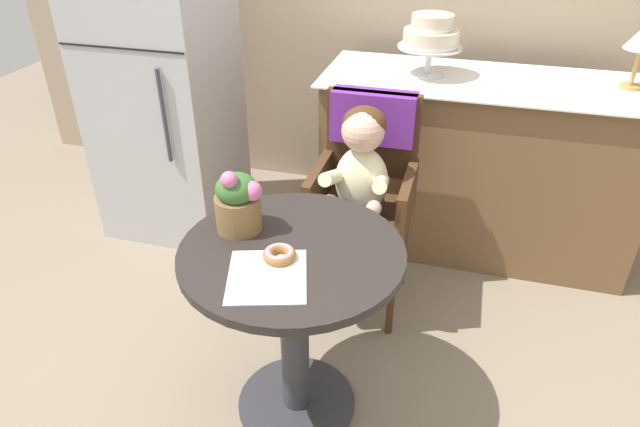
% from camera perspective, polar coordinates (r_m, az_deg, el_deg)
% --- Properties ---
extents(ground_plane, '(8.00, 8.00, 0.00)m').
position_cam_1_polar(ground_plane, '(2.25, -2.38, -18.75)').
color(ground_plane, gray).
extents(cafe_table, '(0.72, 0.72, 0.72)m').
position_cam_1_polar(cafe_table, '(1.89, -2.72, -8.86)').
color(cafe_table, '#282321').
rests_on(cafe_table, ground).
extents(wicker_chair, '(0.42, 0.45, 0.95)m').
position_cam_1_polar(wicker_chair, '(2.42, 4.81, 4.51)').
color(wicker_chair, '#472D19').
rests_on(wicker_chair, ground).
extents(seated_child, '(0.27, 0.32, 0.73)m').
position_cam_1_polar(seated_child, '(2.26, 4.07, 3.64)').
color(seated_child, beige).
rests_on(seated_child, ground).
extents(paper_napkin, '(0.29, 0.31, 0.00)m').
position_cam_1_polar(paper_napkin, '(1.65, -5.39, -6.38)').
color(paper_napkin, white).
rests_on(paper_napkin, cafe_table).
extents(donut_front, '(0.10, 0.10, 0.03)m').
position_cam_1_polar(donut_front, '(1.71, -4.15, -4.14)').
color(donut_front, '#936033').
rests_on(donut_front, cafe_table).
extents(flower_vase, '(0.16, 0.15, 0.23)m').
position_cam_1_polar(flower_vase, '(1.82, -8.34, 1.26)').
color(flower_vase, brown).
rests_on(flower_vase, cafe_table).
extents(display_counter, '(1.56, 0.62, 0.90)m').
position_cam_1_polar(display_counter, '(2.95, 15.59, 4.66)').
color(display_counter, brown).
rests_on(display_counter, ground).
extents(tiered_cake_stand, '(0.30, 0.30, 0.28)m').
position_cam_1_polar(tiered_cake_stand, '(2.75, 11.22, 17.31)').
color(tiered_cake_stand, silver).
rests_on(tiered_cake_stand, display_counter).
extents(refrigerator, '(0.64, 0.63, 1.70)m').
position_cam_1_polar(refrigerator, '(3.03, -15.84, 13.40)').
color(refrigerator, '#B7BABF').
rests_on(refrigerator, ground).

